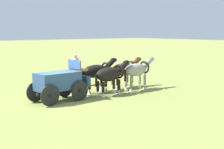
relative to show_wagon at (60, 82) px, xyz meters
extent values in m
plane|color=olive|center=(-0.15, -0.02, -1.17)|extent=(220.00, 220.00, 0.00)
cube|color=#2D4C7A|center=(-0.15, -0.02, 0.05)|extent=(2.70, 1.55, 1.04)
cube|color=brown|center=(1.40, 0.11, 0.61)|extent=(0.66, 1.24, 0.12)
cube|color=#2D4C7A|center=(1.80, 0.15, -0.12)|extent=(0.33, 1.08, 0.60)
cube|color=#2D4C7A|center=(1.10, 0.09, 0.95)|extent=(0.16, 1.20, 0.55)
cube|color=black|center=(-0.15, -0.02, -0.57)|extent=(2.86, 0.40, 0.16)
cylinder|color=black|center=(0.82, 0.83, -0.57)|extent=(1.20, 0.18, 1.20)
cylinder|color=black|center=(0.82, 0.83, -0.57)|extent=(0.21, 0.20, 0.20)
cylinder|color=black|center=(0.95, -0.69, -0.57)|extent=(1.20, 0.18, 1.20)
cylinder|color=black|center=(0.95, -0.69, -0.57)|extent=(0.21, 0.20, 0.20)
cylinder|color=black|center=(-1.25, 0.66, -0.57)|extent=(1.20, 0.18, 1.20)
cylinder|color=black|center=(-1.25, 0.66, -0.57)|extent=(0.21, 0.20, 0.20)
cylinder|color=black|center=(-1.12, -0.87, -0.57)|extent=(1.20, 0.18, 1.20)
cylinder|color=black|center=(-1.12, -0.87, -0.57)|extent=(0.21, 0.20, 0.20)
cylinder|color=brown|center=(2.44, 0.20, -0.52)|extent=(2.60, 0.32, 0.10)
cube|color=#2D2D33|center=(1.49, 0.42, 0.75)|extent=(0.43, 0.35, 0.16)
cube|color=silver|center=(1.37, 0.41, 1.03)|extent=(0.27, 0.38, 0.55)
sphere|color=tan|center=(1.37, 0.41, 1.41)|extent=(0.22, 0.22, 0.22)
ellipsoid|color=black|center=(3.28, 0.93, 0.27)|extent=(2.17, 1.06, 0.88)
cylinder|color=black|center=(4.00, 1.23, -0.48)|extent=(0.18, 0.18, 0.74)
cone|color=silver|center=(4.00, 1.23, -1.01)|extent=(0.30, 0.30, 0.32)
cylinder|color=black|center=(4.04, 0.75, -0.48)|extent=(0.18, 0.18, 0.74)
cone|color=silver|center=(4.04, 0.75, -1.01)|extent=(0.30, 0.30, 0.32)
cylinder|color=black|center=(2.53, 1.11, -0.48)|extent=(0.18, 0.18, 0.74)
cone|color=silver|center=(2.53, 1.11, -1.01)|extent=(0.30, 0.30, 0.32)
cylinder|color=black|center=(2.57, 0.62, -0.48)|extent=(0.18, 0.18, 0.74)
cone|color=silver|center=(2.57, 0.62, -1.01)|extent=(0.30, 0.30, 0.32)
cylinder|color=black|center=(4.60, 1.04, 0.66)|extent=(0.97, 0.44, 0.81)
ellipsoid|color=black|center=(4.96, 1.07, 0.92)|extent=(0.62, 0.31, 0.32)
cube|color=silver|center=(5.24, 1.10, 0.92)|extent=(0.07, 0.10, 0.24)
torus|color=black|center=(4.23, 1.01, 0.37)|extent=(0.20, 0.92, 0.91)
cylinder|color=black|center=(2.19, 0.83, -0.03)|extent=(0.14, 0.14, 0.80)
ellipsoid|color=black|center=(3.40, -0.37, 0.19)|extent=(2.09, 1.09, 0.92)
cylinder|color=black|center=(4.08, -0.06, -0.54)|extent=(0.18, 0.18, 0.67)
cone|color=silver|center=(4.08, -0.06, -1.02)|extent=(0.30, 0.30, 0.29)
cylinder|color=black|center=(4.12, -0.56, -0.54)|extent=(0.18, 0.18, 0.67)
cone|color=silver|center=(4.12, -0.56, -1.02)|extent=(0.30, 0.30, 0.29)
cylinder|color=black|center=(2.67, -0.18, -0.54)|extent=(0.18, 0.18, 0.67)
cone|color=silver|center=(2.67, -0.18, -1.02)|extent=(0.30, 0.30, 0.29)
cylinder|color=black|center=(2.71, -0.68, -0.54)|extent=(0.18, 0.18, 0.67)
cone|color=silver|center=(2.71, -0.68, -1.02)|extent=(0.30, 0.30, 0.29)
cylinder|color=black|center=(4.67, -0.26, 0.58)|extent=(0.97, 0.44, 0.81)
ellipsoid|color=black|center=(5.03, -0.23, 0.84)|extent=(0.62, 0.31, 0.32)
cube|color=silver|center=(5.31, -0.20, 0.84)|extent=(0.07, 0.10, 0.24)
torus|color=black|center=(4.30, -0.29, 0.29)|extent=(0.20, 0.95, 0.95)
cylinder|color=black|center=(2.34, -0.46, -0.11)|extent=(0.14, 0.14, 0.80)
ellipsoid|color=brown|center=(5.88, 1.15, 0.17)|extent=(2.24, 1.09, 0.91)
cylinder|color=brown|center=(6.61, 1.46, -0.55)|extent=(0.18, 0.18, 0.67)
cone|color=silver|center=(6.61, 1.46, -1.02)|extent=(0.30, 0.30, 0.29)
cylinder|color=brown|center=(6.65, 0.96, -0.55)|extent=(0.18, 0.18, 0.67)
cone|color=silver|center=(6.65, 0.96, -1.02)|extent=(0.30, 0.30, 0.29)
cylinder|color=brown|center=(5.10, 1.33, -0.55)|extent=(0.18, 0.18, 0.67)
cone|color=silver|center=(5.10, 1.33, -1.02)|extent=(0.30, 0.30, 0.29)
cylinder|color=brown|center=(5.14, 0.84, -0.55)|extent=(0.18, 0.18, 0.67)
cone|color=silver|center=(5.14, 0.84, -1.02)|extent=(0.30, 0.30, 0.29)
cylinder|color=brown|center=(7.22, 1.26, 0.57)|extent=(0.97, 0.44, 0.81)
ellipsoid|color=brown|center=(7.58, 1.30, 0.83)|extent=(0.62, 0.31, 0.32)
cube|color=silver|center=(7.86, 1.32, 0.83)|extent=(0.07, 0.10, 0.24)
torus|color=black|center=(6.85, 1.23, 0.27)|extent=(0.20, 0.95, 0.94)
cylinder|color=black|center=(4.74, 1.05, -0.13)|extent=(0.14, 0.14, 0.80)
ellipsoid|color=#9E998E|center=(5.99, -0.15, 0.27)|extent=(2.10, 1.06, 0.89)
cylinder|color=#9E998E|center=(6.67, 0.16, -0.48)|extent=(0.18, 0.18, 0.74)
cone|color=silver|center=(6.67, 0.16, -1.01)|extent=(0.30, 0.30, 0.32)
cylinder|color=#9E998E|center=(6.71, -0.33, -0.48)|extent=(0.18, 0.18, 0.74)
cone|color=silver|center=(6.71, -0.33, -1.01)|extent=(0.30, 0.30, 0.32)
cylinder|color=#9E998E|center=(5.26, 0.04, -0.48)|extent=(0.18, 0.18, 0.74)
cone|color=silver|center=(5.26, 0.04, -1.01)|extent=(0.30, 0.30, 0.32)
cylinder|color=#9E998E|center=(5.30, -0.45, -0.48)|extent=(0.18, 0.18, 0.74)
cone|color=silver|center=(5.30, -0.45, -1.01)|extent=(0.30, 0.30, 0.32)
cylinder|color=#9E998E|center=(7.26, -0.04, 0.66)|extent=(0.97, 0.44, 0.81)
ellipsoid|color=#9E998E|center=(7.63, -0.01, 0.92)|extent=(0.62, 0.31, 0.32)
cube|color=silver|center=(7.91, 0.02, 0.92)|extent=(0.07, 0.10, 0.24)
torus|color=black|center=(6.90, -0.07, 0.37)|extent=(0.20, 0.93, 0.92)
cylinder|color=black|center=(4.92, -0.24, -0.03)|extent=(0.14, 0.14, 0.80)
camera|label=1|loc=(-9.70, -17.04, 3.05)|focal=53.08mm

